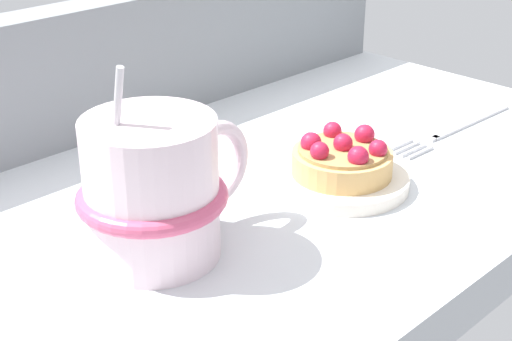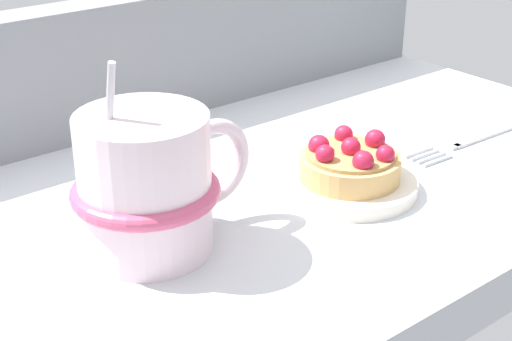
{
  "view_description": "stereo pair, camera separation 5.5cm",
  "coord_description": "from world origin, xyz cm",
  "px_view_note": "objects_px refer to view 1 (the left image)",
  "views": [
    {
      "loc": [
        -37.79,
        -39.63,
        27.54
      ],
      "look_at": [
        -2.48,
        -4.28,
        3.82
      ],
      "focal_mm": 53.77,
      "sensor_mm": 36.0,
      "label": 1
    },
    {
      "loc": [
        -33.67,
        -43.31,
        27.54
      ],
      "look_at": [
        -2.48,
        -4.28,
        3.82
      ],
      "focal_mm": 53.77,
      "sensor_mm": 36.0,
      "label": 2
    }
  ],
  "objects_px": {
    "raspberry_tart": "(342,158)",
    "dessert_fork": "(454,128)",
    "dessert_plate": "(341,180)",
    "coffee_mug": "(155,189)"
  },
  "relations": [
    {
      "from": "raspberry_tart",
      "to": "dessert_fork",
      "type": "relative_size",
      "value": 0.46
    },
    {
      "from": "raspberry_tart",
      "to": "coffee_mug",
      "type": "distance_m",
      "value": 0.17
    },
    {
      "from": "dessert_plate",
      "to": "raspberry_tart",
      "type": "height_order",
      "value": "raspberry_tart"
    },
    {
      "from": "raspberry_tart",
      "to": "dessert_fork",
      "type": "height_order",
      "value": "raspberry_tart"
    },
    {
      "from": "dessert_plate",
      "to": "coffee_mug",
      "type": "relative_size",
      "value": 0.79
    },
    {
      "from": "dessert_fork",
      "to": "raspberry_tart",
      "type": "bearing_deg",
      "value": 179.24
    },
    {
      "from": "coffee_mug",
      "to": "raspberry_tart",
      "type": "bearing_deg",
      "value": -7.76
    },
    {
      "from": "dessert_plate",
      "to": "coffee_mug",
      "type": "xyz_separation_m",
      "value": [
        -0.17,
        0.02,
        0.04
      ]
    },
    {
      "from": "dessert_plate",
      "to": "dessert_fork",
      "type": "bearing_deg",
      "value": -0.78
    },
    {
      "from": "raspberry_tart",
      "to": "dessert_fork",
      "type": "distance_m",
      "value": 0.17
    }
  ]
}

